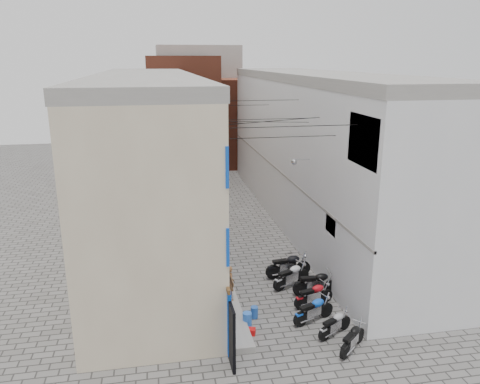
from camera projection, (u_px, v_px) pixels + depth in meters
ground at (300, 348)px, 16.38m from camera, size 90.00×90.00×0.00m
plinth at (202, 224)px, 28.27m from camera, size 0.90×26.00×0.25m
building_left at (149, 155)px, 26.50m from camera, size 5.10×27.00×9.00m
building_right at (316, 149)px, 28.31m from camera, size 5.94×26.00×9.00m
building_far_brick_left at (183, 115)px, 41.11m from camera, size 6.00×6.00×10.00m
building_far_brick_right at (235, 122)px, 44.16m from camera, size 5.00×6.00×8.00m
building_far_concrete at (199, 103)px, 47.00m from camera, size 8.00×5.00×11.00m
far_shopfront at (210, 163)px, 39.87m from camera, size 2.00×0.30×2.40m
overhead_wires at (255, 118)px, 21.65m from camera, size 5.80×13.02×1.32m
motorcycle_a at (353, 337)px, 16.13m from camera, size 1.67×1.57×1.01m
motorcycle_b at (335, 323)px, 17.04m from camera, size 1.73×1.27×0.97m
motorcycle_c at (314, 309)px, 17.90m from camera, size 1.97×1.23×1.09m
motorcycle_d at (314, 294)px, 19.07m from camera, size 1.92×1.05×1.06m
motorcycle_e at (316, 282)px, 19.94m from camera, size 2.07×0.74×1.19m
motorcycle_f at (291, 275)px, 20.65m from camera, size 2.07×1.41×1.15m
motorcycle_g at (288, 264)px, 21.56m from camera, size 2.24×0.90×1.26m
person_a at (230, 283)px, 19.00m from camera, size 0.49×0.62×1.48m
person_b at (226, 303)px, 17.45m from camera, size 0.90×0.92×1.49m
water_jug_near at (247, 319)px, 17.67m from camera, size 0.42×0.42×0.55m
water_jug_far at (254, 312)px, 18.25m from camera, size 0.32×0.32×0.46m
red_crate at (250, 331)px, 17.17m from camera, size 0.44×0.38×0.23m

